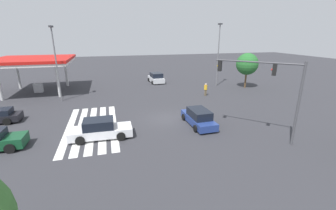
{
  "coord_description": "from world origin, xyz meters",
  "views": [
    {
      "loc": [
        20.0,
        -5.39,
        8.0
      ],
      "look_at": [
        0.0,
        0.0,
        1.43
      ],
      "focal_mm": 24.0,
      "sensor_mm": 36.0,
      "label": 1
    }
  ],
  "objects_px": {
    "traffic_signal_mast": "(272,84)",
    "car_4": "(100,129)",
    "tree_corner_a": "(247,64)",
    "street_light_pole_a": "(218,50)",
    "car_0": "(199,118)",
    "street_light_pole_b": "(56,58)",
    "car_3": "(156,78)",
    "pedestrian": "(206,89)"
  },
  "relations": [
    {
      "from": "pedestrian",
      "to": "tree_corner_a",
      "type": "xyz_separation_m",
      "value": [
        -2.83,
        7.93,
        2.7
      ]
    },
    {
      "from": "car_4",
      "to": "street_light_pole_b",
      "type": "relative_size",
      "value": 0.55
    },
    {
      "from": "traffic_signal_mast",
      "to": "car_4",
      "type": "bearing_deg",
      "value": 28.92
    },
    {
      "from": "car_0",
      "to": "car_4",
      "type": "xyz_separation_m",
      "value": [
        0.45,
        -8.64,
        0.02
      ]
    },
    {
      "from": "street_light_pole_a",
      "to": "tree_corner_a",
      "type": "xyz_separation_m",
      "value": [
        2.37,
        3.71,
        -1.94
      ]
    },
    {
      "from": "car_3",
      "to": "pedestrian",
      "type": "bearing_deg",
      "value": -158.99
    },
    {
      "from": "car_3",
      "to": "car_4",
      "type": "height_order",
      "value": "car_3"
    },
    {
      "from": "car_0",
      "to": "pedestrian",
      "type": "height_order",
      "value": "pedestrian"
    },
    {
      "from": "traffic_signal_mast",
      "to": "street_light_pole_a",
      "type": "xyz_separation_m",
      "value": [
        -18.58,
        5.12,
        1.09
      ]
    },
    {
      "from": "car_0",
      "to": "street_light_pole_a",
      "type": "xyz_separation_m",
      "value": [
        -14.5,
        9.09,
        4.89
      ]
    },
    {
      "from": "street_light_pole_b",
      "to": "pedestrian",
      "type": "bearing_deg",
      "value": 82.52
    },
    {
      "from": "car_4",
      "to": "tree_corner_a",
      "type": "relative_size",
      "value": 0.93
    },
    {
      "from": "street_light_pole_a",
      "to": "tree_corner_a",
      "type": "height_order",
      "value": "street_light_pole_a"
    },
    {
      "from": "traffic_signal_mast",
      "to": "car_4",
      "type": "distance_m",
      "value": 13.65
    },
    {
      "from": "tree_corner_a",
      "to": "car_3",
      "type": "bearing_deg",
      "value": -120.58
    },
    {
      "from": "car_0",
      "to": "tree_corner_a",
      "type": "distance_m",
      "value": 17.88
    },
    {
      "from": "pedestrian",
      "to": "street_light_pole_a",
      "type": "height_order",
      "value": "street_light_pole_a"
    },
    {
      "from": "street_light_pole_a",
      "to": "tree_corner_a",
      "type": "distance_m",
      "value": 4.81
    },
    {
      "from": "traffic_signal_mast",
      "to": "car_4",
      "type": "xyz_separation_m",
      "value": [
        -3.63,
        -12.6,
        -3.78
      ]
    },
    {
      "from": "car_0",
      "to": "street_light_pole_a",
      "type": "distance_m",
      "value": 17.8
    },
    {
      "from": "street_light_pole_a",
      "to": "car_0",
      "type": "bearing_deg",
      "value": -32.07
    },
    {
      "from": "tree_corner_a",
      "to": "traffic_signal_mast",
      "type": "bearing_deg",
      "value": -28.59
    },
    {
      "from": "car_0",
      "to": "street_light_pole_b",
      "type": "relative_size",
      "value": 0.53
    },
    {
      "from": "traffic_signal_mast",
      "to": "car_0",
      "type": "bearing_deg",
      "value": -0.85
    },
    {
      "from": "traffic_signal_mast",
      "to": "car_3",
      "type": "xyz_separation_m",
      "value": [
        -23.62,
        -3.7,
        -3.71
      ]
    },
    {
      "from": "car_0",
      "to": "traffic_signal_mast",
      "type": "bearing_deg",
      "value": -137.42
    },
    {
      "from": "car_0",
      "to": "street_light_pole_a",
      "type": "bearing_deg",
      "value": -33.64
    },
    {
      "from": "car_3",
      "to": "street_light_pole_a",
      "type": "distance_m",
      "value": 11.24
    },
    {
      "from": "car_3",
      "to": "tree_corner_a",
      "type": "bearing_deg",
      "value": -123.78
    },
    {
      "from": "street_light_pole_b",
      "to": "tree_corner_a",
      "type": "relative_size",
      "value": 1.68
    },
    {
      "from": "traffic_signal_mast",
      "to": "car_0",
      "type": "distance_m",
      "value": 6.84
    },
    {
      "from": "street_light_pole_a",
      "to": "car_4",
      "type": "bearing_deg",
      "value": -49.85
    },
    {
      "from": "street_light_pole_b",
      "to": "car_4",
      "type": "bearing_deg",
      "value": 21.97
    },
    {
      "from": "traffic_signal_mast",
      "to": "street_light_pole_a",
      "type": "relative_size",
      "value": 0.66
    },
    {
      "from": "pedestrian",
      "to": "street_light_pole_a",
      "type": "distance_m",
      "value": 8.15
    },
    {
      "from": "car_0",
      "to": "street_light_pole_b",
      "type": "xyz_separation_m",
      "value": [
        -11.72,
        -13.55,
        4.57
      ]
    },
    {
      "from": "street_light_pole_a",
      "to": "pedestrian",
      "type": "bearing_deg",
      "value": -39.07
    },
    {
      "from": "car_3",
      "to": "tree_corner_a",
      "type": "distance_m",
      "value": 14.84
    },
    {
      "from": "car_3",
      "to": "pedestrian",
      "type": "height_order",
      "value": "same"
    },
    {
      "from": "car_3",
      "to": "traffic_signal_mast",
      "type": "bearing_deg",
      "value": -174.3
    },
    {
      "from": "pedestrian",
      "to": "street_light_pole_a",
      "type": "relative_size",
      "value": 0.18
    },
    {
      "from": "traffic_signal_mast",
      "to": "street_light_pole_b",
      "type": "height_order",
      "value": "street_light_pole_b"
    }
  ]
}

